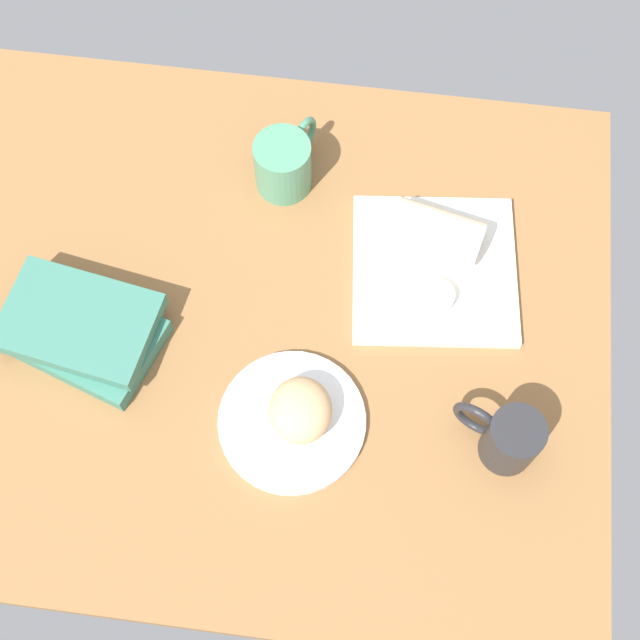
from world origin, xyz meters
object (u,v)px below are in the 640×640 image
at_px(breakfast_wrap, 437,231).
at_px(book_stack, 86,331).
at_px(scone_pastry, 300,410).
at_px(coffee_mug, 284,163).
at_px(square_plate, 434,270).
at_px(round_plate, 292,422).
at_px(second_mug, 509,438).
at_px(sauce_cup, 436,297).

relative_size(breakfast_wrap, book_stack, 0.55).
xyz_separation_m(scone_pastry, coffee_mug, (-0.08, 0.40, 0.00)).
bearing_deg(coffee_mug, book_stack, -128.75).
bearing_deg(breakfast_wrap, square_plate, 17.89).
relative_size(round_plate, coffee_mug, 1.56).
bearing_deg(square_plate, book_stack, -160.64).
xyz_separation_m(round_plate, square_plate, (0.18, 0.27, 0.00)).
bearing_deg(square_plate, second_mug, -66.15).
bearing_deg(round_plate, coffee_mug, 99.58).
relative_size(book_stack, coffee_mug, 1.84).
distance_m(breakfast_wrap, second_mug, 0.33).
distance_m(round_plate, second_mug, 0.30).
height_order(round_plate, square_plate, square_plate).
relative_size(sauce_cup, book_stack, 0.22).
height_order(scone_pastry, second_mug, second_mug).
bearing_deg(sauce_cup, second_mug, -61.72).
bearing_deg(second_mug, square_plate, 113.85).
height_order(round_plate, second_mug, second_mug).
bearing_deg(square_plate, sauce_cup, -85.27).
distance_m(sauce_cup, breakfast_wrap, 0.10).
xyz_separation_m(square_plate, sauce_cup, (0.00, -0.06, 0.02)).
relative_size(round_plate, book_stack, 0.85).
height_order(round_plate, book_stack, book_stack).
bearing_deg(scone_pastry, second_mug, -0.91).
relative_size(square_plate, sauce_cup, 4.64).
distance_m(round_plate, book_stack, 0.33).
xyz_separation_m(round_plate, scone_pastry, (0.01, 0.01, 0.04)).
height_order(square_plate, second_mug, second_mug).
distance_m(scone_pastry, coffee_mug, 0.41).
bearing_deg(book_stack, breakfast_wrap, 23.94).
relative_size(square_plate, breakfast_wrap, 1.82).
bearing_deg(coffee_mug, second_mug, -47.40).
xyz_separation_m(coffee_mug, second_mug, (0.37, -0.40, 0.00)).
relative_size(round_plate, second_mug, 1.71).
xyz_separation_m(sauce_cup, book_stack, (-0.51, -0.12, 0.00)).
relative_size(round_plate, breakfast_wrap, 1.55).
height_order(scone_pastry, square_plate, scone_pastry).
bearing_deg(square_plate, breakfast_wrap, 94.73).
distance_m(scone_pastry, book_stack, 0.34).
height_order(square_plate, sauce_cup, sauce_cup).
height_order(round_plate, breakfast_wrap, breakfast_wrap).
xyz_separation_m(book_stack, second_mug, (0.62, -0.09, 0.02)).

